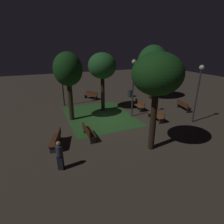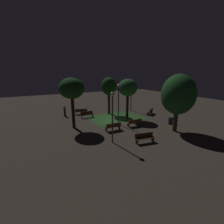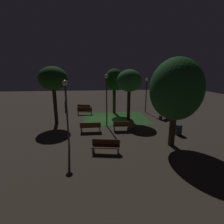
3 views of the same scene
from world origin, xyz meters
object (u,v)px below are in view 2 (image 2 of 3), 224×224
at_px(bench_back_row, 87,114).
at_px(trash_bin, 171,121).
at_px(bench_path_side, 150,111).
at_px(bench_front_right, 135,122).
at_px(bench_by_lamp, 113,126).
at_px(tree_back_left, 128,88).
at_px(lamp_post_near_wall, 112,109).
at_px(lamp_post_plaza_west, 119,98).
at_px(pedestrian, 65,111).
at_px(tree_near_wall, 72,89).
at_px(bench_lawn_edge, 81,111).
at_px(lamp_post_plaza_east, 131,93).
at_px(tree_tall_center, 109,87).
at_px(tree_left_canopy, 178,95).
at_px(bench_front_left, 145,138).

xyz_separation_m(bench_back_row, trash_bin, (8.10, -7.57, -0.05)).
bearing_deg(bench_path_side, bench_front_right, -149.14).
height_order(bench_by_lamp, bench_path_side, same).
bearing_deg(tree_back_left, trash_bin, -55.49).
height_order(bench_back_row, lamp_post_near_wall, lamp_post_near_wall).
bearing_deg(trash_bin, lamp_post_plaza_west, 153.09).
distance_m(bench_by_lamp, tree_back_left, 6.39).
bearing_deg(tree_back_left, pedestrian, 146.09).
height_order(bench_back_row, tree_near_wall, tree_near_wall).
height_order(bench_by_lamp, tree_back_left, tree_back_left).
bearing_deg(bench_lawn_edge, lamp_post_plaza_east, -11.88).
relative_size(bench_back_row, tree_tall_center, 0.33).
xyz_separation_m(tree_tall_center, pedestrian, (-6.28, 1.76, -3.27)).
xyz_separation_m(bench_front_right, lamp_post_near_wall, (-4.38, -2.54, 2.63)).
bearing_deg(bench_back_row, bench_by_lamp, -82.50).
bearing_deg(lamp_post_near_wall, tree_left_canopy, -6.06).
distance_m(lamp_post_near_wall, pedestrian, 11.23).
bearing_deg(tree_tall_center, tree_back_left, -70.31).
bearing_deg(tree_near_wall, bench_back_row, 49.63).
height_order(bench_front_right, bench_lawn_edge, same).
relative_size(trash_bin, pedestrian, 0.54).
relative_size(bench_by_lamp, trash_bin, 2.09).
xyz_separation_m(bench_lawn_edge, tree_near_wall, (-2.53, -5.27, 3.96)).
distance_m(bench_front_right, trash_bin, 4.64).
height_order(bench_lawn_edge, tree_near_wall, tree_near_wall).
bearing_deg(trash_bin, pedestrian, 137.71).
height_order(tree_back_left, trash_bin, tree_back_left).
bearing_deg(bench_front_left, tree_tall_center, 79.95).
bearing_deg(bench_front_right, tree_near_wall, 155.25).
distance_m(bench_by_lamp, tree_near_wall, 6.06).
bearing_deg(bench_front_right, bench_front_left, -115.09).
relative_size(bench_front_left, tree_near_wall, 0.33).
bearing_deg(trash_bin, bench_front_left, -158.11).
distance_m(bench_front_left, tree_left_canopy, 5.90).
relative_size(lamp_post_plaza_east, pedestrian, 2.70).
bearing_deg(tree_tall_center, bench_back_row, -173.94).
bearing_deg(bench_lawn_edge, bench_path_side, -28.40).
bearing_deg(trash_bin, bench_back_row, 136.96).
distance_m(bench_lawn_edge, trash_bin, 12.72).
height_order(bench_by_lamp, lamp_post_plaza_east, lamp_post_plaza_east).
xyz_separation_m(bench_by_lamp, bench_path_side, (8.27, 3.22, 0.00)).
relative_size(bench_lawn_edge, trash_bin, 2.15).
bearing_deg(tree_near_wall, bench_lawn_edge, 64.37).
bearing_deg(bench_back_row, trash_bin, -43.04).
distance_m(bench_front_right, tree_left_canopy, 5.60).
height_order(lamp_post_plaza_east, lamp_post_near_wall, lamp_post_near_wall).
height_order(bench_front_right, tree_tall_center, tree_tall_center).
height_order(tree_left_canopy, tree_back_left, tree_left_canopy).
relative_size(bench_front_right, pedestrian, 1.13).
xyz_separation_m(bench_path_side, trash_bin, (-0.98, -4.66, -0.05)).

